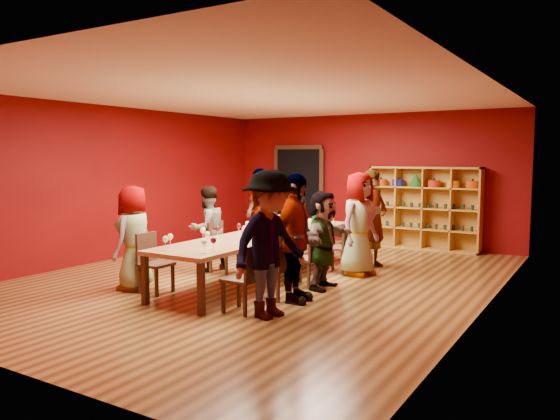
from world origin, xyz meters
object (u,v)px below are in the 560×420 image
object	(u,v)px
chair_person_right_3	(342,245)
person_left_0	(134,238)
person_left_2	(207,229)
chair_person_right_4	(359,239)
chair_person_right_2	(309,255)
person_right_2	(323,240)
tasting_table	(263,237)
chair_person_left_4	(273,232)
person_right_4	(374,219)
person_right_0	(270,244)
spittoon_bowl	(259,231)
person_right_3	(359,224)
person_left_4	(261,212)
chair_person_left_2	(221,244)
chair_person_right_1	(279,265)
chair_person_left_0	(152,259)
wine_bottle	(314,219)
person_right_1	(295,238)
shelving_unit	(425,204)

from	to	relation	value
chair_person_right_3	person_left_0	bearing A→B (deg)	-128.79
person_left_2	chair_person_right_4	size ratio (longest dim) A/B	1.68
chair_person_right_2	person_right_2	bearing A→B (deg)	-0.00
tasting_table	chair_person_left_4	distance (m)	2.01
person_right_2	person_right_4	xyz separation A→B (m)	(0.04, 1.94, 0.13)
person_left_0	person_right_0	bearing A→B (deg)	75.14
chair_person_right_3	spittoon_bowl	size ratio (longest dim) A/B	3.14
chair_person_right_3	person_right_3	size ratio (longest dim) A/B	0.51
person_left_4	chair_person_right_2	xyz separation A→B (m)	(2.12, -1.86, -0.40)
chair_person_left_2	spittoon_bowl	size ratio (longest dim) A/B	3.14
person_left_2	chair_person_right_1	size ratio (longest dim) A/B	1.68
spittoon_bowl	tasting_table	bearing A→B (deg)	104.97
person_left_0	spittoon_bowl	bearing A→B (deg)	125.64
chair_person_right_3	person_right_4	bearing A→B (deg)	69.14
chair_person_right_4	person_right_4	size ratio (longest dim) A/B	0.50
chair_person_left_0	chair_person_left_4	world-z (taller)	same
chair_person_left_0	chair_person_right_2	distance (m)	2.38
chair_person_left_4	person_right_4	xyz separation A→B (m)	(2.11, 0.09, 0.39)
wine_bottle	person_right_4	bearing A→B (deg)	23.56
person_left_0	chair_person_right_3	size ratio (longest dim) A/B	1.78
person_right_4	person_right_2	bearing A→B (deg)	-170.76
person_right_1	chair_person_right_2	size ratio (longest dim) A/B	2.01
chair_person_right_4	spittoon_bowl	xyz separation A→B (m)	(-0.86, -2.05, 0.32)
person_right_2	wine_bottle	world-z (taller)	person_right_2
person_left_0	person_right_0	xyz separation A→B (m)	(2.55, -0.15, 0.14)
chair_person_right_2	person_left_2	bearing A→B (deg)	176.54
person_right_0	person_right_1	distance (m)	0.80
shelving_unit	person_right_3	distance (m)	3.21
person_right_0	person_right_4	distance (m)	3.63
chair_person_right_2	person_right_4	distance (m)	2.00
shelving_unit	spittoon_bowl	bearing A→B (deg)	-106.69
chair_person_left_2	person_left_4	xyz separation A→B (m)	(-0.30, 1.73, 0.40)
chair_person_right_2	person_right_3	xyz separation A→B (m)	(0.32, 1.19, 0.38)
chair_person_right_2	person_right_1	bearing A→B (deg)	-73.59
shelving_unit	person_right_2	bearing A→B (deg)	-93.16
chair_person_right_2	chair_person_right_4	world-z (taller)	same
chair_person_left_0	wine_bottle	xyz separation A→B (m)	(1.11, 3.04, 0.38)
chair_person_left_4	chair_person_left_2	bearing A→B (deg)	-90.00
person_left_2	person_right_0	world-z (taller)	person_right_0
chair_person_right_2	spittoon_bowl	xyz separation A→B (m)	(-0.86, -0.10, 0.32)
person_left_2	person_right_3	bearing A→B (deg)	129.31
person_right_0	person_left_2	bearing A→B (deg)	64.78
chair_person_right_3	chair_person_left_2	bearing A→B (deg)	-149.67
person_right_1	chair_person_right_1	bearing A→B (deg)	83.13
person_left_4	chair_person_right_3	bearing A→B (deg)	68.74
tasting_table	person_right_1	bearing A→B (deg)	-39.62
person_right_3	person_right_4	world-z (taller)	person_right_4
chair_person_right_2	person_right_2	size ratio (longest dim) A/B	0.59
chair_person_left_4	person_left_4	size ratio (longest dim) A/B	0.50
chair_person_left_0	wine_bottle	world-z (taller)	wine_bottle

